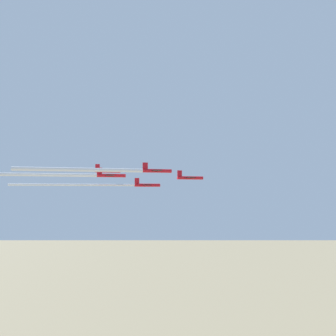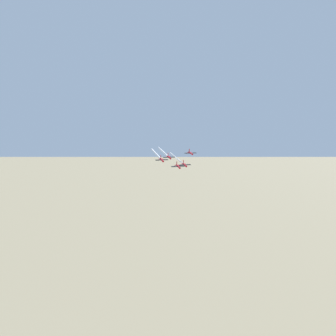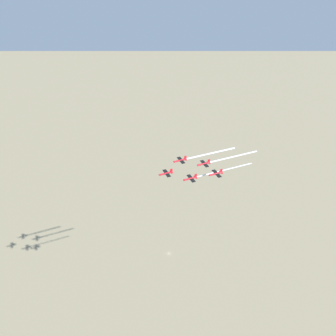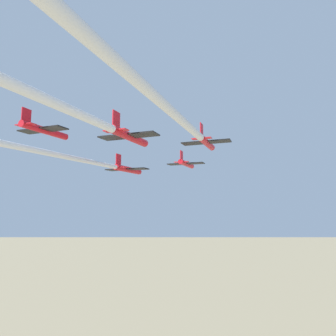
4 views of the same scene
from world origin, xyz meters
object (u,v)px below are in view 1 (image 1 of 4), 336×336
(jet_0, at_px, (189,178))
(jet_3, at_px, (107,171))
(jet_2, at_px, (156,171))
(jet_4, at_px, (110,175))
(jet_1, at_px, (146,185))

(jet_0, relative_size, jet_3, 1.00)
(jet_0, distance_m, jet_2, 15.38)
(jet_0, height_order, jet_4, jet_4)
(jet_3, bearing_deg, jet_2, 29.54)
(jet_1, height_order, jet_2, jet_2)
(jet_4, bearing_deg, jet_3, -180.00)
(jet_0, relative_size, jet_1, 1.00)
(jet_0, relative_size, jet_4, 1.00)
(jet_1, distance_m, jet_3, 16.15)
(jet_2, height_order, jet_4, jet_2)
(jet_1, distance_m, jet_2, 16.03)
(jet_0, height_order, jet_1, jet_0)
(jet_0, xyz_separation_m, jet_3, (-24.30, -18.55, 2.85))
(jet_2, bearing_deg, jet_3, -150.46)
(jet_2, distance_m, jet_4, 15.34)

